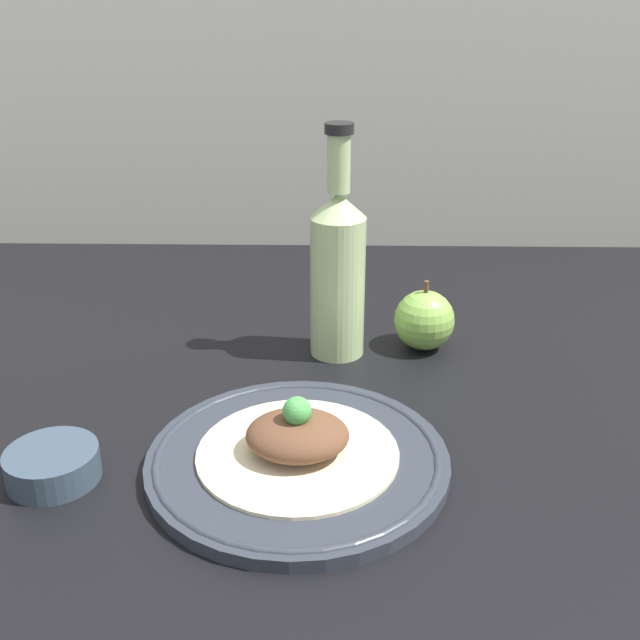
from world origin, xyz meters
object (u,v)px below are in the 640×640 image
apple (424,320)px  plate (298,459)px  cider_bottle (338,269)px  plated_food (298,440)px  dipping_bowl (53,465)px

apple → plate: bearing=-119.5°
cider_bottle → apple: size_ratio=3.13×
plated_food → cider_bottle: size_ratio=0.68×
plated_food → apple: size_ratio=2.14×
plate → cider_bottle: 27.03cm
cider_bottle → apple: bearing=7.7°
cider_bottle → apple: 13.31cm
apple → cider_bottle: bearing=-172.3°
plate → apple: apple is taller
plated_food → dipping_bowl: bearing=-173.9°
dipping_bowl → plated_food: bearing=6.1°
cider_bottle → apple: (10.99, 1.48, -7.36)cm
plate → apple: bearing=60.5°
plated_food → cider_bottle: 26.27cm
apple → dipping_bowl: (-37.59, -28.58, -2.29)cm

